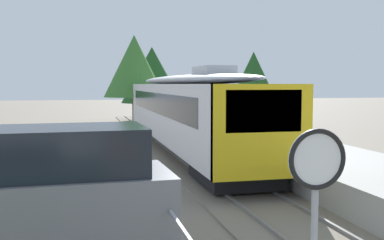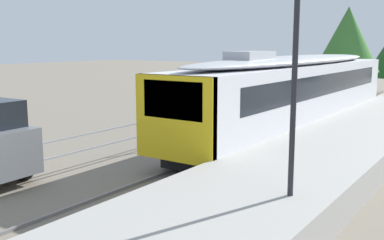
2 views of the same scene
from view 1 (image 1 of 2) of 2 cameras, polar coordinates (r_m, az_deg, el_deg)
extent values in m
plane|color=slate|center=(15.38, -7.14, -7.65)|extent=(160.00, 160.00, 0.00)
cube|color=slate|center=(15.97, 3.70, -7.06)|extent=(3.20, 60.00, 0.06)
cube|color=slate|center=(15.77, 1.18, -6.94)|extent=(0.08, 60.00, 0.08)
cube|color=slate|center=(16.18, 6.16, -6.67)|extent=(0.08, 60.00, 0.08)
cube|color=silver|center=(21.36, -0.91, 1.12)|extent=(2.80, 19.31, 2.55)
cube|color=yellow|center=(12.24, 8.82, -1.48)|extent=(2.80, 0.24, 2.55)
cube|color=black|center=(12.12, 9.00, 1.12)|extent=(2.13, 0.08, 1.12)
cube|color=black|center=(21.34, -0.91, 2.21)|extent=(2.82, 16.22, 0.92)
ellipsoid|color=#B2B5BA|center=(21.33, -0.91, 5.03)|extent=(2.69, 18.53, 0.44)
cube|color=#B2B5BA|center=(16.65, 2.70, 6.12)|extent=(1.10, 2.20, 0.36)
cube|color=#EAE5C6|center=(12.32, 8.89, -6.12)|extent=(1.00, 0.10, 0.20)
cube|color=black|center=(14.61, 5.31, -6.62)|extent=(2.24, 3.20, 0.55)
cube|color=black|center=(28.59, -4.05, -1.14)|extent=(2.24, 3.20, 0.55)
cube|color=#A8A59E|center=(17.12, 14.20, -4.97)|extent=(3.90, 60.00, 0.90)
cylinder|color=white|center=(4.64, 15.38, -4.76)|extent=(0.60, 0.03, 0.60)
torus|color=black|center=(4.63, 15.47, -4.79)|extent=(0.61, 0.05, 0.61)
cylinder|color=#9EA0A5|center=(14.25, -7.93, -6.07)|extent=(0.06, 0.06, 1.25)
cylinder|color=#9EA0A5|center=(23.14, -10.07, -2.02)|extent=(0.06, 0.06, 1.25)
cube|color=slate|center=(8.29, -20.12, -11.15)|extent=(4.97, 2.13, 1.35)
cube|color=black|center=(8.05, -18.19, -3.74)|extent=(3.46, 1.84, 0.80)
cylinder|color=black|center=(9.32, -9.32, -13.51)|extent=(0.73, 0.27, 0.72)
cylinder|color=brown|center=(39.84, -5.00, 1.02)|extent=(0.36, 0.36, 1.61)
cone|color=#1E4C1E|center=(39.78, -5.04, 5.66)|extent=(5.36, 5.36, 4.83)
cylinder|color=brown|center=(33.77, 7.66, 0.45)|extent=(0.36, 0.36, 1.71)
cone|color=#1E4C1E|center=(33.69, 7.71, 5.21)|extent=(3.69, 3.69, 3.89)
cylinder|color=brown|center=(32.55, -7.18, 0.84)|extent=(0.36, 0.36, 2.32)
cone|color=#38702D|center=(32.51, -7.24, 6.72)|extent=(4.33, 4.33, 4.36)
camera|label=2|loc=(12.54, 73.22, 5.29)|focal=42.09mm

